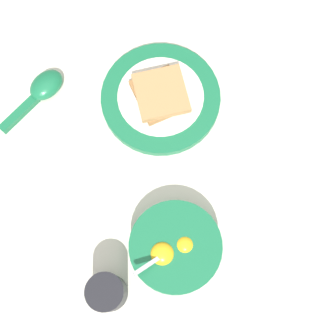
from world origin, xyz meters
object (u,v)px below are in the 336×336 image
(toast_sandwich, at_px, (161,94))
(soup_spoon, at_px, (42,89))
(drinking_cup, at_px, (107,292))
(toast_plate, at_px, (161,98))
(egg_bowl, at_px, (176,248))

(toast_sandwich, bearing_deg, soup_spoon, -101.35)
(toast_sandwich, relative_size, drinking_cup, 1.42)
(toast_plate, relative_size, drinking_cup, 2.79)
(toast_plate, height_order, toast_sandwich, toast_sandwich)
(toast_plate, distance_m, soup_spoon, 0.23)
(soup_spoon, bearing_deg, toast_plate, 79.36)
(soup_spoon, relative_size, drinking_cup, 1.69)
(soup_spoon, bearing_deg, egg_bowl, 33.08)
(toast_plate, bearing_deg, soup_spoon, -100.64)
(egg_bowl, height_order, toast_plate, egg_bowl)
(egg_bowl, relative_size, toast_plate, 0.68)
(egg_bowl, height_order, soup_spoon, egg_bowl)
(egg_bowl, bearing_deg, drinking_cup, -63.42)
(egg_bowl, height_order, toast_sandwich, egg_bowl)
(drinking_cup, bearing_deg, egg_bowl, 116.58)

